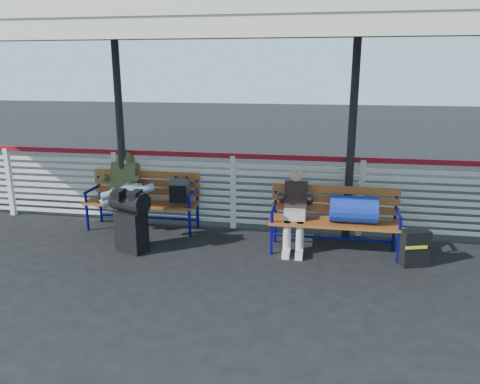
% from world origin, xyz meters
% --- Properties ---
extents(ground, '(60.00, 60.00, 0.00)m').
position_xyz_m(ground, '(0.00, 0.00, 0.00)').
color(ground, black).
rests_on(ground, ground).
extents(fence, '(12.08, 0.08, 1.24)m').
position_xyz_m(fence, '(0.00, 1.90, 0.66)').
color(fence, silver).
rests_on(fence, ground).
extents(canopy, '(12.60, 3.60, 3.16)m').
position_xyz_m(canopy, '(-0.00, 0.87, 3.04)').
color(canopy, silver).
rests_on(canopy, ground).
extents(luggage_stack, '(0.61, 0.48, 0.89)m').
position_xyz_m(luggage_stack, '(-1.23, 0.65, 0.48)').
color(luggage_stack, black).
rests_on(luggage_stack, ground).
extents(bench_left, '(1.80, 0.56, 0.92)m').
position_xyz_m(bench_left, '(-1.28, 1.63, 0.58)').
color(bench_left, '#9E581E').
rests_on(bench_left, ground).
extents(bench_right, '(1.80, 0.56, 0.92)m').
position_xyz_m(bench_right, '(1.74, 1.13, 0.61)').
color(bench_right, '#9E581E').
rests_on(bench_right, ground).
extents(traveler_man, '(0.94, 1.54, 0.77)m').
position_xyz_m(traveler_man, '(-1.58, 1.28, 0.73)').
color(traveler_man, '#869AB5').
rests_on(traveler_man, ground).
extents(companion_person, '(0.32, 0.66, 1.15)m').
position_xyz_m(companion_person, '(1.04, 1.13, 0.60)').
color(companion_person, '#ADA69D').
rests_on(companion_person, ground).
extents(suitcase_side, '(0.39, 0.30, 0.49)m').
position_xyz_m(suitcase_side, '(2.64, 0.83, 0.24)').
color(suitcase_side, black).
rests_on(suitcase_side, ground).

